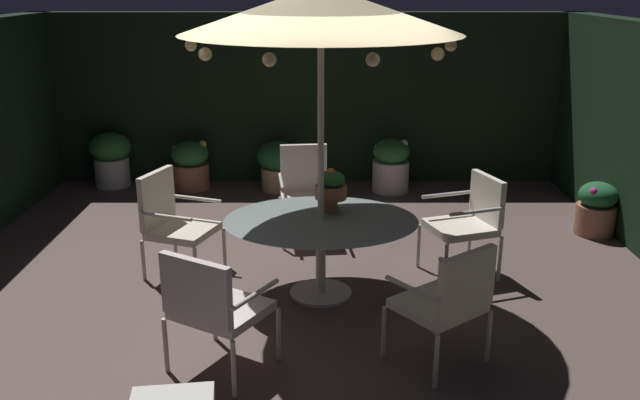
{
  "coord_description": "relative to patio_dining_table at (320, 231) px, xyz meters",
  "views": [
    {
      "loc": [
        0.18,
        -5.7,
        2.75
      ],
      "look_at": [
        0.19,
        0.03,
        0.89
      ],
      "focal_mm": 38.21,
      "sensor_mm": 36.0,
      "label": 1
    }
  ],
  "objects": [
    {
      "name": "potted_plant_right_near",
      "position": [
        -1.78,
        3.33,
        -0.28
      ],
      "size": [
        0.5,
        0.5,
        0.67
      ],
      "color": "#B16947",
      "rests_on": "ground_plane"
    },
    {
      "name": "ground_plane",
      "position": [
        -0.19,
        0.03,
        -0.63
      ],
      "size": [
        7.57,
        7.95,
        0.02
      ],
      "primitive_type": "cube",
      "color": "brown"
    },
    {
      "name": "hedge_backdrop_rear",
      "position": [
        -0.19,
        3.85,
        0.55
      ],
      "size": [
        7.57,
        0.3,
        2.34
      ],
      "primitive_type": "cube",
      "color": "black",
      "rests_on": "ground_plane"
    },
    {
      "name": "patio_dining_table",
      "position": [
        0.0,
        0.0,
        0.0
      ],
      "size": [
        1.73,
        1.4,
        0.74
      ],
      "color": "silver",
      "rests_on": "ground_plane"
    },
    {
      "name": "potted_plant_left_far",
      "position": [
        -2.9,
        3.46,
        -0.21
      ],
      "size": [
        0.56,
        0.56,
        0.75
      ],
      "color": "silver",
      "rests_on": "ground_plane"
    },
    {
      "name": "patio_chair_north",
      "position": [
        1.43,
        0.49,
        -0.05
      ],
      "size": [
        0.76,
        0.74,
        0.97
      ],
      "color": "silver",
      "rests_on": "ground_plane"
    },
    {
      "name": "potted_plant_back_center",
      "position": [
        3.1,
        1.57,
        -0.32
      ],
      "size": [
        0.44,
        0.44,
        0.61
      ],
      "color": "#9E6348",
      "rests_on": "ground_plane"
    },
    {
      "name": "patio_chair_south",
      "position": [
        0.93,
        -1.19,
        -0.07
      ],
      "size": [
        0.81,
        0.81,
        0.95
      ],
      "color": "beige",
      "rests_on": "ground_plane"
    },
    {
      "name": "potted_plant_back_right",
      "position": [
        -0.57,
        3.29,
        -0.26
      ],
      "size": [
        0.58,
        0.58,
        0.67
      ],
      "color": "tan",
      "rests_on": "ground_plane"
    },
    {
      "name": "patio_chair_east",
      "position": [
        -1.43,
        0.52,
        -0.06
      ],
      "size": [
        0.76,
        0.76,
        1.01
      ],
      "color": "beige",
      "rests_on": "ground_plane"
    },
    {
      "name": "centerpiece_planter",
      "position": [
        0.09,
        0.18,
        0.35
      ],
      "size": [
        0.29,
        0.29,
        0.41
      ],
      "color": "#A46A4E",
      "rests_on": "patio_dining_table"
    },
    {
      "name": "potted_plant_right_far",
      "position": [
        0.95,
        3.21,
        -0.26
      ],
      "size": [
        0.49,
        0.49,
        0.72
      ],
      "color": "beige",
      "rests_on": "ground_plane"
    },
    {
      "name": "patio_chair_southeast",
      "position": [
        -0.77,
        -1.3,
        -0.06
      ],
      "size": [
        0.85,
        0.83,
        0.96
      ],
      "color": "beige",
      "rests_on": "ground_plane"
    },
    {
      "name": "patio_chair_northeast",
      "position": [
        -0.17,
        1.52,
        -0.06
      ],
      "size": [
        0.64,
        0.68,
        1.01
      ],
      "color": "beige",
      "rests_on": "ground_plane"
    },
    {
      "name": "patio_umbrella",
      "position": [
        -0.0,
        0.0,
        1.89
      ],
      "size": [
        2.32,
        2.32,
        2.79
      ],
      "color": "beige",
      "rests_on": "ground_plane"
    }
  ]
}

